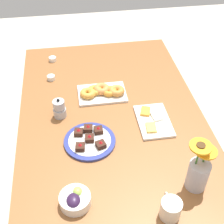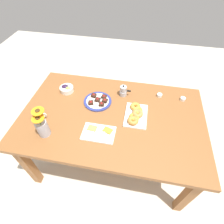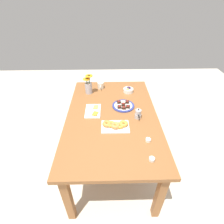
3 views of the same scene
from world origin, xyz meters
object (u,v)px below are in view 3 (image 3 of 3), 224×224
(grape_bowl, at_px, (128,90))
(flower_vase, at_px, (89,87))
(jam_cup_honey, at_px, (148,140))
(moka_pot, at_px, (138,114))
(dining_table, at_px, (112,121))
(croissant_platter, at_px, (115,125))
(jam_cup_berry, at_px, (152,159))
(coffee_mug, at_px, (101,85))
(dessert_plate, at_px, (123,106))
(cheese_platter, at_px, (93,111))

(grape_bowl, height_order, flower_vase, flower_vase)
(flower_vase, bearing_deg, jam_cup_honey, 34.64)
(moka_pot, bearing_deg, grape_bowl, -175.17)
(dining_table, bearing_deg, croissant_platter, 7.55)
(croissant_platter, bearing_deg, dining_table, -172.45)
(croissant_platter, xyz_separation_m, moka_pot, (-0.15, 0.25, 0.03))
(grape_bowl, bearing_deg, jam_cup_berry, 4.19)
(moka_pot, bearing_deg, coffee_mug, -147.85)
(dessert_plate, bearing_deg, flower_vase, -127.12)
(dining_table, bearing_deg, grape_bowl, 155.31)
(dessert_plate, distance_m, moka_pot, 0.26)
(dining_table, height_order, grape_bowl, grape_bowl)
(cheese_platter, xyz_separation_m, jam_cup_berry, (0.69, 0.52, 0.01))
(coffee_mug, bearing_deg, cheese_platter, -7.43)
(moka_pot, bearing_deg, flower_vase, -133.66)
(coffee_mug, xyz_separation_m, dessert_plate, (0.45, 0.28, -0.03))
(jam_cup_berry, bearing_deg, croissant_platter, -145.76)
(dessert_plate, bearing_deg, cheese_platter, -74.66)
(jam_cup_honey, bearing_deg, dining_table, -141.40)
(dessert_plate, relative_size, moka_pot, 2.17)
(dining_table, relative_size, jam_cup_berry, 33.33)
(dining_table, distance_m, jam_cup_honey, 0.53)
(dining_table, bearing_deg, flower_vase, -148.98)
(grape_bowl, relative_size, jam_cup_berry, 2.74)
(grape_bowl, xyz_separation_m, dessert_plate, (0.34, -0.09, -0.02))
(grape_bowl, bearing_deg, flower_vase, -88.47)
(dining_table, bearing_deg, cheese_platter, -107.09)
(jam_cup_berry, xyz_separation_m, flower_vase, (-1.11, -0.61, 0.07))
(dining_table, xyz_separation_m, grape_bowl, (-0.50, 0.23, 0.12))
(coffee_mug, height_order, cheese_platter, coffee_mug)
(croissant_platter, xyz_separation_m, jam_cup_honey, (0.20, 0.30, -0.01))
(dining_table, bearing_deg, jam_cup_honey, 38.60)
(flower_vase, bearing_deg, moka_pot, 46.34)
(jam_cup_berry, height_order, moka_pot, moka_pot)
(grape_bowl, bearing_deg, dessert_plate, -15.28)
(coffee_mug, relative_size, grape_bowl, 0.91)
(cheese_platter, relative_size, croissant_platter, 0.93)
(grape_bowl, distance_m, moka_pot, 0.56)
(cheese_platter, distance_m, croissant_platter, 0.36)
(croissant_platter, bearing_deg, cheese_platter, -138.26)
(jam_cup_berry, height_order, flower_vase, flower_vase)
(dessert_plate, xyz_separation_m, flower_vase, (-0.33, -0.43, 0.08))
(coffee_mug, relative_size, jam_cup_berry, 2.49)
(grape_bowl, bearing_deg, moka_pot, 4.83)
(coffee_mug, distance_m, jam_cup_berry, 1.31)
(coffee_mug, relative_size, jam_cup_honey, 2.49)
(croissant_platter, relative_size, jam_cup_honey, 5.83)
(cheese_platter, relative_size, jam_cup_honey, 5.42)
(coffee_mug, xyz_separation_m, croissant_platter, (0.81, 0.17, -0.02))
(grape_bowl, height_order, moka_pot, moka_pot)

